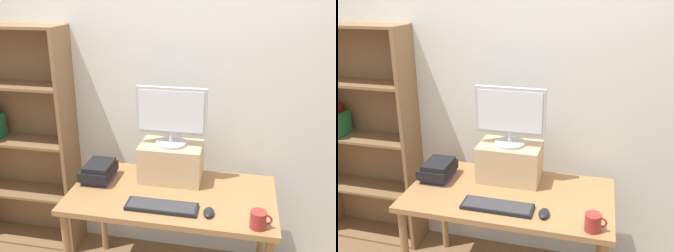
# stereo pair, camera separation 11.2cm
# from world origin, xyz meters

# --- Properties ---
(back_wall) EXTENTS (7.00, 0.08, 2.60)m
(back_wall) POSITION_xyz_m (0.00, 0.51, 1.30)
(back_wall) COLOR silver
(back_wall) RESTS_ON ground_plane
(desk) EXTENTS (1.34, 0.72, 0.78)m
(desk) POSITION_xyz_m (0.00, 0.00, 0.69)
(desk) COLOR #9E7042
(desk) RESTS_ON ground_plane
(bookshelf_unit) EXTENTS (0.88, 0.28, 1.79)m
(bookshelf_unit) POSITION_xyz_m (-1.32, 0.36, 0.91)
(bookshelf_unit) COLOR olive
(bookshelf_unit) RESTS_ON ground_plane
(riser_box) EXTENTS (0.42, 0.28, 0.26)m
(riser_box) POSITION_xyz_m (-0.04, 0.19, 0.91)
(riser_box) COLOR tan
(riser_box) RESTS_ON desk
(computer_monitor) EXTENTS (0.47, 0.21, 0.40)m
(computer_monitor) POSITION_xyz_m (-0.04, 0.19, 1.25)
(computer_monitor) COLOR #B7B7BA
(computer_monitor) RESTS_ON riser_box
(keyboard) EXTENTS (0.44, 0.14, 0.02)m
(keyboard) POSITION_xyz_m (-0.02, -0.20, 0.79)
(keyboard) COLOR black
(keyboard) RESTS_ON desk
(computer_mouse) EXTENTS (0.06, 0.10, 0.04)m
(computer_mouse) POSITION_xyz_m (0.26, -0.21, 0.79)
(computer_mouse) COLOR black
(computer_mouse) RESTS_ON desk
(book_stack) EXTENTS (0.21, 0.26, 0.13)m
(book_stack) POSITION_xyz_m (-0.53, 0.08, 0.84)
(book_stack) COLOR #4C336B
(book_stack) RESTS_ON desk
(coffee_mug) EXTENTS (0.12, 0.09, 0.10)m
(coffee_mug) POSITION_xyz_m (0.55, -0.28, 0.83)
(coffee_mug) COLOR #9E2D28
(coffee_mug) RESTS_ON desk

